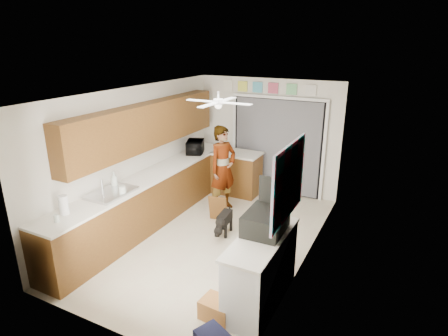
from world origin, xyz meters
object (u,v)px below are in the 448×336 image
at_px(microwave, 195,147).
at_px(man, 223,169).
at_px(cardboard_box, 218,309).
at_px(suitcase, 266,222).
at_px(dog, 225,222).
at_px(soap_bottle, 114,180).
at_px(paper_towel_roll, 64,205).

xyz_separation_m(microwave, man, (0.89, -0.43, -0.22)).
relative_size(cardboard_box, man, 0.24).
bearing_deg(cardboard_box, microwave, 124.69).
relative_size(suitcase, man, 0.37).
relative_size(microwave, dog, 0.88).
bearing_deg(cardboard_box, man, 115.89).
xyz_separation_m(soap_bottle, cardboard_box, (2.44, -0.98, -0.95)).
bearing_deg(man, dog, -130.55).
relative_size(paper_towel_roll, man, 0.16).
distance_m(suitcase, dog, 1.92).
bearing_deg(microwave, dog, -157.42).
bearing_deg(suitcase, dog, 132.88).
distance_m(man, dog, 1.23).
bearing_deg(microwave, suitcase, -158.10).
height_order(microwave, paper_towel_roll, paper_towel_roll).
height_order(microwave, dog, microwave).
xyz_separation_m(paper_towel_roll, man, (0.98, 2.97, -0.22)).
bearing_deg(suitcase, cardboard_box, -115.78).
distance_m(microwave, dog, 2.13).
distance_m(soap_bottle, suitcase, 2.77).
height_order(microwave, man, man).
distance_m(paper_towel_roll, dog, 2.67).
height_order(soap_bottle, cardboard_box, soap_bottle).
xyz_separation_m(paper_towel_roll, cardboard_box, (2.37, 0.10, -0.95)).
bearing_deg(soap_bottle, cardboard_box, -21.89).
bearing_deg(soap_bottle, dog, 31.78).
bearing_deg(paper_towel_roll, suitcase, 16.79).
distance_m(microwave, paper_towel_roll, 3.40).
height_order(paper_towel_roll, dog, paper_towel_roll).
height_order(cardboard_box, dog, dog).
distance_m(suitcase, man, 2.76).
relative_size(paper_towel_roll, suitcase, 0.44).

